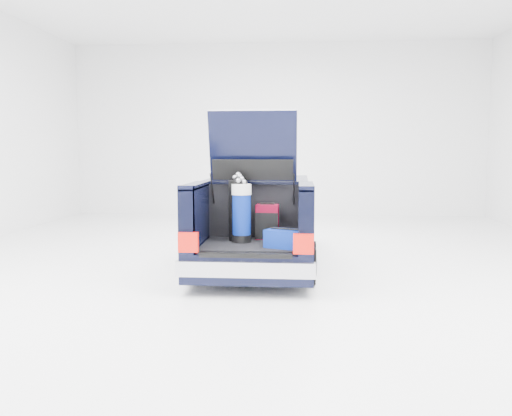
# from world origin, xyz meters

# --- Properties ---
(ground) EXTENTS (14.00, 14.00, 0.00)m
(ground) POSITION_xyz_m (0.00, 0.00, 0.00)
(ground) COLOR white
(ground) RESTS_ON ground
(car) EXTENTS (1.87, 4.65, 2.47)m
(car) POSITION_xyz_m (-0.00, 0.11, 0.67)
(car) COLOR black
(car) RESTS_ON ground
(red_suitcase) EXTENTS (0.34, 0.23, 0.54)m
(red_suitcase) POSITION_xyz_m (0.21, -1.09, 0.85)
(red_suitcase) COLOR #640318
(red_suitcase) RESTS_ON car
(black_golf_bag) EXTENTS (0.31, 0.36, 0.98)m
(black_golf_bag) POSITION_xyz_m (-0.20, -1.24, 1.04)
(black_golf_bag) COLOR black
(black_golf_bag) RESTS_ON car
(blue_golf_bag) EXTENTS (0.36, 0.36, 0.94)m
(blue_golf_bag) POSITION_xyz_m (-0.13, -1.37, 1.02)
(blue_golf_bag) COLOR black
(blue_golf_bag) RESTS_ON car
(blue_duffel) EXTENTS (0.59, 0.50, 0.26)m
(blue_duffel) POSITION_xyz_m (0.50, -1.77, 0.72)
(blue_duffel) COLOR navy
(blue_duffel) RESTS_ON car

